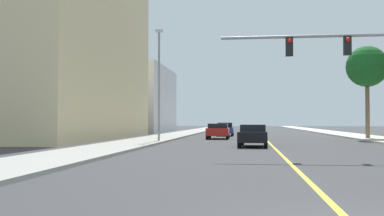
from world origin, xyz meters
The scene contains 11 objects.
ground centered at (0.00, 42.00, 0.00)m, with size 192.00×192.00×0.00m, color #38383A.
sidewalk_left centered at (-9.47, 42.00, 0.07)m, with size 3.73×168.00×0.15m, color #9E9B93.
sidewalk_right centered at (9.47, 42.00, 0.07)m, with size 3.73×168.00×0.15m, color beige.
lane_marking_center centered at (0.00, 42.00, 0.00)m, with size 0.16×144.00×0.01m, color yellow.
building_left_near centered at (-20.34, 32.11, 8.65)m, with size 14.35×25.48×17.31m, color beige.
building_left_far centered at (-19.88, 57.18, 4.70)m, with size 13.44×18.14×9.39m, color silver.
street_lamp centered at (-8.11, 25.77, 4.72)m, with size 0.56×0.28×8.29m.
palm_far centered at (8.75, 33.39, 6.29)m, with size 3.56×3.56×7.98m.
car_red centered at (-4.20, 33.50, 0.74)m, with size 2.00×4.21×1.38m.
car_black centered at (-1.23, 21.49, 0.74)m, with size 1.93×4.22×1.39m.
car_blue centered at (-3.95, 41.71, 0.75)m, with size 1.79×4.29×1.44m.
Camera 1 is at (-1.63, -6.99, 1.61)m, focal length 42.05 mm.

